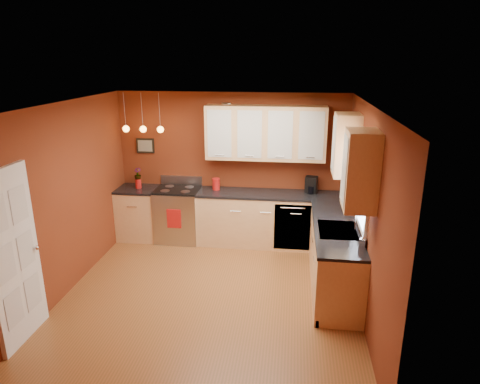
# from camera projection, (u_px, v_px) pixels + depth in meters

# --- Properties ---
(floor) EXTENTS (4.20, 4.20, 0.00)m
(floor) POSITION_uv_depth(u_px,v_px,m) (211.00, 294.00, 5.96)
(floor) COLOR brown
(floor) RESTS_ON ground
(ceiling) EXTENTS (4.00, 4.20, 0.02)m
(ceiling) POSITION_uv_depth(u_px,v_px,m) (206.00, 105.00, 5.17)
(ceiling) COLOR silver
(ceiling) RESTS_ON wall_back
(wall_back) EXTENTS (4.00, 0.02, 2.60)m
(wall_back) POSITION_uv_depth(u_px,v_px,m) (232.00, 167.00, 7.55)
(wall_back) COLOR maroon
(wall_back) RESTS_ON floor
(wall_front) EXTENTS (4.00, 0.02, 2.60)m
(wall_front) POSITION_uv_depth(u_px,v_px,m) (160.00, 290.00, 3.58)
(wall_front) COLOR maroon
(wall_front) RESTS_ON floor
(wall_left) EXTENTS (0.02, 4.20, 2.60)m
(wall_left) POSITION_uv_depth(u_px,v_px,m) (64.00, 200.00, 5.80)
(wall_left) COLOR maroon
(wall_left) RESTS_ON floor
(wall_right) EXTENTS (0.02, 4.20, 2.60)m
(wall_right) POSITION_uv_depth(u_px,v_px,m) (366.00, 213.00, 5.33)
(wall_right) COLOR maroon
(wall_right) RESTS_ON floor
(base_cabinets_back_left) EXTENTS (0.70, 0.60, 0.90)m
(base_cabinets_back_left) POSITION_uv_depth(u_px,v_px,m) (139.00, 214.00, 7.72)
(base_cabinets_back_left) COLOR #E5B37B
(base_cabinets_back_left) RESTS_ON floor
(base_cabinets_back_right) EXTENTS (2.54, 0.60, 0.90)m
(base_cabinets_back_right) POSITION_uv_depth(u_px,v_px,m) (271.00, 220.00, 7.44)
(base_cabinets_back_right) COLOR #E5B37B
(base_cabinets_back_right) RESTS_ON floor
(base_cabinets_right) EXTENTS (0.60, 2.10, 0.90)m
(base_cabinets_right) POSITION_uv_depth(u_px,v_px,m) (334.00, 258.00, 6.04)
(base_cabinets_right) COLOR #E5B37B
(base_cabinets_right) RESTS_ON floor
(counter_back_left) EXTENTS (0.70, 0.62, 0.04)m
(counter_back_left) POSITION_uv_depth(u_px,v_px,m) (137.00, 189.00, 7.58)
(counter_back_left) COLOR black
(counter_back_left) RESTS_ON base_cabinets_back_left
(counter_back_right) EXTENTS (2.54, 0.62, 0.04)m
(counter_back_right) POSITION_uv_depth(u_px,v_px,m) (272.00, 194.00, 7.29)
(counter_back_right) COLOR black
(counter_back_right) RESTS_ON base_cabinets_back_right
(counter_right) EXTENTS (0.62, 2.10, 0.04)m
(counter_right) POSITION_uv_depth(u_px,v_px,m) (336.00, 227.00, 5.90)
(counter_right) COLOR black
(counter_right) RESTS_ON base_cabinets_right
(gas_range) EXTENTS (0.76, 0.64, 1.11)m
(gas_range) POSITION_uv_depth(u_px,v_px,m) (179.00, 214.00, 7.62)
(gas_range) COLOR #B0B0B4
(gas_range) RESTS_ON floor
(dishwasher_front) EXTENTS (0.60, 0.02, 0.80)m
(dishwasher_front) POSITION_uv_depth(u_px,v_px,m) (292.00, 227.00, 7.12)
(dishwasher_front) COLOR #B0B0B4
(dishwasher_front) RESTS_ON base_cabinets_back_right
(sink) EXTENTS (0.50, 0.70, 0.33)m
(sink) POSITION_uv_depth(u_px,v_px,m) (337.00, 231.00, 5.76)
(sink) COLOR gray
(sink) RESTS_ON counter_right
(window) EXTENTS (0.06, 1.02, 1.22)m
(window) POSITION_uv_depth(u_px,v_px,m) (363.00, 177.00, 5.49)
(window) COLOR white
(window) RESTS_ON wall_right
(door_left_wall) EXTENTS (0.12, 0.82, 2.05)m
(door_left_wall) POSITION_uv_depth(u_px,v_px,m) (14.00, 258.00, 4.75)
(door_left_wall) COLOR white
(door_left_wall) RESTS_ON floor
(upper_cabinets_back) EXTENTS (2.00, 0.35, 0.90)m
(upper_cabinets_back) POSITION_uv_depth(u_px,v_px,m) (266.00, 133.00, 7.12)
(upper_cabinets_back) COLOR #E5B37B
(upper_cabinets_back) RESTS_ON wall_back
(upper_cabinets_right) EXTENTS (0.35, 1.95, 0.90)m
(upper_cabinets_right) POSITION_uv_depth(u_px,v_px,m) (353.00, 156.00, 5.46)
(upper_cabinets_right) COLOR #E5B37B
(upper_cabinets_right) RESTS_ON wall_right
(wall_picture) EXTENTS (0.32, 0.03, 0.26)m
(wall_picture) POSITION_uv_depth(u_px,v_px,m) (145.00, 146.00, 7.61)
(wall_picture) COLOR black
(wall_picture) RESTS_ON wall_back
(pendant_lights) EXTENTS (0.71, 0.11, 0.66)m
(pendant_lights) POSITION_uv_depth(u_px,v_px,m) (143.00, 129.00, 7.18)
(pendant_lights) COLOR gray
(pendant_lights) RESTS_ON ceiling
(red_canister) EXTENTS (0.14, 0.14, 0.20)m
(red_canister) POSITION_uv_depth(u_px,v_px,m) (216.00, 184.00, 7.46)
(red_canister) COLOR #B61513
(red_canister) RESTS_ON counter_back_right
(red_vase) EXTENTS (0.10, 0.10, 0.16)m
(red_vase) POSITION_uv_depth(u_px,v_px,m) (138.00, 184.00, 7.55)
(red_vase) COLOR #B61513
(red_vase) RESTS_ON counter_back_left
(flowers) EXTENTS (0.13, 0.13, 0.22)m
(flowers) POSITION_uv_depth(u_px,v_px,m) (138.00, 174.00, 7.50)
(flowers) COLOR #B61513
(flowers) RESTS_ON red_vase
(coffee_maker) EXTENTS (0.23, 0.23, 0.28)m
(coffee_maker) POSITION_uv_depth(u_px,v_px,m) (311.00, 185.00, 7.28)
(coffee_maker) COLOR black
(coffee_maker) RESTS_ON counter_back_right
(soap_pump) EXTENTS (0.11, 0.11, 0.18)m
(soap_pump) POSITION_uv_depth(u_px,v_px,m) (363.00, 241.00, 5.18)
(soap_pump) COLOR white
(soap_pump) RESTS_ON counter_right
(dish_towel) EXTENTS (0.25, 0.02, 0.34)m
(dish_towel) POSITION_uv_depth(u_px,v_px,m) (174.00, 219.00, 7.30)
(dish_towel) COLOR #B61513
(dish_towel) RESTS_ON gas_range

